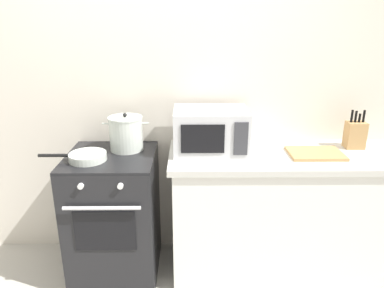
{
  "coord_description": "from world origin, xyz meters",
  "views": [
    {
      "loc": [
        0.19,
        -1.7,
        1.8
      ],
      "look_at": [
        0.21,
        0.6,
        1.0
      ],
      "focal_mm": 33.95,
      "sensor_mm": 36.0,
      "label": 1
    }
  ],
  "objects_px": {
    "stove": "(115,215)",
    "cutting_board": "(315,153)",
    "frying_pan": "(87,157)",
    "knife_block": "(355,134)",
    "microwave": "(210,131)",
    "stock_pot": "(126,133)"
  },
  "relations": [
    {
      "from": "stock_pot",
      "to": "microwave",
      "type": "height_order",
      "value": "microwave"
    },
    {
      "from": "microwave",
      "to": "stove",
      "type": "bearing_deg",
      "value": -173.41
    },
    {
      "from": "frying_pan",
      "to": "microwave",
      "type": "distance_m",
      "value": 0.84
    },
    {
      "from": "frying_pan",
      "to": "stock_pot",
      "type": "bearing_deg",
      "value": 41.67
    },
    {
      "from": "microwave",
      "to": "knife_block",
      "type": "bearing_deg",
      "value": 3.43
    },
    {
      "from": "cutting_board",
      "to": "knife_block",
      "type": "xyz_separation_m",
      "value": [
        0.32,
        0.14,
        0.09
      ]
    },
    {
      "from": "knife_block",
      "to": "stove",
      "type": "bearing_deg",
      "value": -175.3
    },
    {
      "from": "microwave",
      "to": "cutting_board",
      "type": "bearing_deg",
      "value": -6.24
    },
    {
      "from": "stove",
      "to": "stock_pot",
      "type": "height_order",
      "value": "stock_pot"
    },
    {
      "from": "stock_pot",
      "to": "frying_pan",
      "type": "xyz_separation_m",
      "value": [
        -0.23,
        -0.2,
        -0.09
      ]
    },
    {
      "from": "microwave",
      "to": "knife_block",
      "type": "xyz_separation_m",
      "value": [
        1.03,
        0.06,
        -0.05
      ]
    },
    {
      "from": "frying_pan",
      "to": "stove",
      "type": "bearing_deg",
      "value": 33.54
    },
    {
      "from": "stove",
      "to": "stock_pot",
      "type": "xyz_separation_m",
      "value": [
        0.1,
        0.12,
        0.58
      ]
    },
    {
      "from": "knife_block",
      "to": "frying_pan",
      "type": "bearing_deg",
      "value": -172.96
    },
    {
      "from": "cutting_board",
      "to": "knife_block",
      "type": "height_order",
      "value": "knife_block"
    },
    {
      "from": "frying_pan",
      "to": "cutting_board",
      "type": "xyz_separation_m",
      "value": [
        1.53,
        0.09,
        -0.02
      ]
    },
    {
      "from": "stock_pot",
      "to": "knife_block",
      "type": "height_order",
      "value": "knife_block"
    },
    {
      "from": "stove",
      "to": "frying_pan",
      "type": "bearing_deg",
      "value": -146.46
    },
    {
      "from": "frying_pan",
      "to": "cutting_board",
      "type": "relative_size",
      "value": 1.23
    },
    {
      "from": "stock_pot",
      "to": "microwave",
      "type": "bearing_deg",
      "value": -3.63
    },
    {
      "from": "frying_pan",
      "to": "cutting_board",
      "type": "distance_m",
      "value": 1.53
    },
    {
      "from": "stove",
      "to": "cutting_board",
      "type": "xyz_separation_m",
      "value": [
        1.4,
        0.0,
        0.47
      ]
    }
  ]
}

